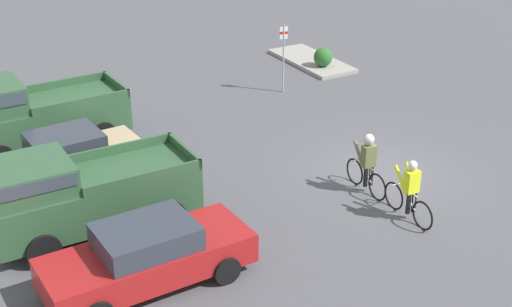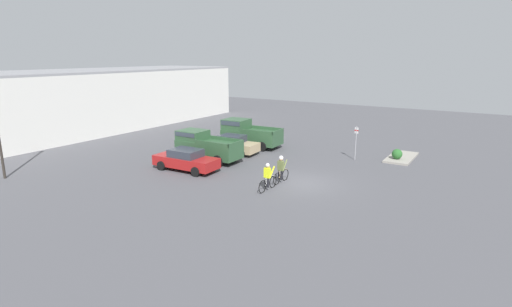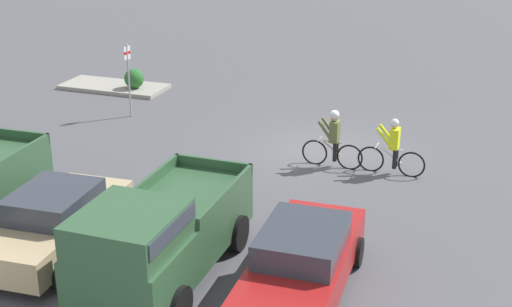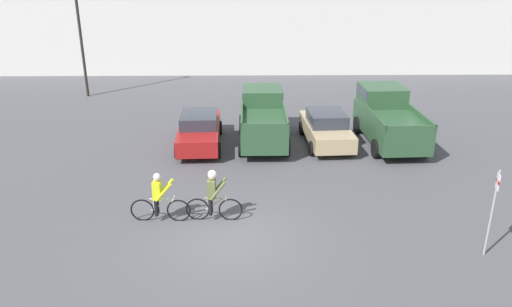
% 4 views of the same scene
% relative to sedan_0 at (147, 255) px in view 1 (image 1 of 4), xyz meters
% --- Properties ---
extents(ground_plane, '(80.00, 80.00, 0.00)m').
position_rel_sedan_0_xyz_m(ground_plane, '(1.67, -7.90, -0.74)').
color(ground_plane, '#4C4C51').
extents(sedan_0, '(2.02, 4.63, 1.47)m').
position_rel_sedan_0_xyz_m(sedan_0, '(0.00, 0.00, 0.00)').
color(sedan_0, maroon).
rests_on(sedan_0, ground_plane).
extents(pickup_truck_0, '(2.15, 4.99, 2.16)m').
position_rel_sedan_0_xyz_m(pickup_truck_0, '(2.80, 0.60, 0.39)').
color(pickup_truck_0, '#2D5133').
rests_on(pickup_truck_0, ground_plane).
extents(sedan_1, '(2.11, 4.33, 1.48)m').
position_rel_sedan_0_xyz_m(sedan_1, '(5.60, 0.13, -0.01)').
color(sedan_1, tan).
rests_on(sedan_1, ground_plane).
extents(pickup_truck_1, '(2.44, 5.15, 2.28)m').
position_rel_sedan_0_xyz_m(pickup_truck_1, '(8.38, 0.48, 0.43)').
color(pickup_truck_1, '#2D5133').
rests_on(pickup_truck_1, ground_plane).
extents(cyclist_0, '(1.81, 0.46, 1.73)m').
position_rel_sedan_0_xyz_m(cyclist_0, '(1.05, -6.76, 0.13)').
color(cyclist_0, black).
rests_on(cyclist_0, ground_plane).
extents(cyclist_1, '(1.91, 0.46, 1.65)m').
position_rel_sedan_0_xyz_m(cyclist_1, '(-0.64, -6.79, 0.07)').
color(cyclist_1, black).
rests_on(cyclist_1, ground_plane).
extents(fire_lane_sign, '(0.09, 0.30, 2.57)m').
position_rel_sedan_0_xyz_m(fire_lane_sign, '(8.76, -8.88, 0.81)').
color(fire_lane_sign, '#9E9EA3').
rests_on(fire_lane_sign, ground_plane).
extents(curb_island, '(4.13, 1.77, 0.15)m').
position_rel_sedan_0_xyz_m(curb_island, '(11.09, -11.73, -0.66)').
color(curb_island, gray).
rests_on(curb_island, ground_plane).
extents(shrub, '(0.76, 0.76, 0.76)m').
position_rel_sedan_0_xyz_m(shrub, '(10.10, -11.61, -0.21)').
color(shrub, '#286028').
rests_on(shrub, curb_island).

